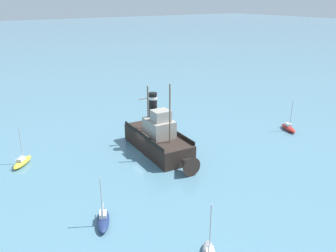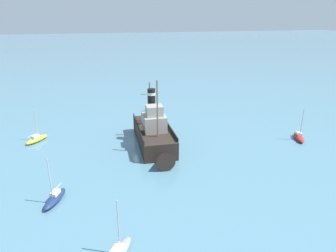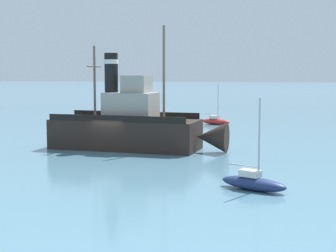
# 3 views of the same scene
# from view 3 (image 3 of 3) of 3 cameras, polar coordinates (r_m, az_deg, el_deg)

# --- Properties ---
(ground_plane) EXTENTS (600.00, 600.00, 0.00)m
(ground_plane) POSITION_cam_3_polar(r_m,az_deg,el_deg) (41.16, -6.52, -2.78)
(ground_plane) COLOR teal
(old_tugboat) EXTENTS (5.18, 14.59, 9.90)m
(old_tugboat) POSITION_cam_3_polar(r_m,az_deg,el_deg) (41.97, -3.96, -0.07)
(old_tugboat) COLOR #2D231E
(old_tugboat) RESTS_ON ground
(sailboat_red) EXTENTS (2.50, 3.93, 4.90)m
(sailboat_red) POSITION_cam_3_polar(r_m,az_deg,el_deg) (61.91, 5.30, 0.56)
(sailboat_red) COLOR #B22823
(sailboat_red) RESTS_ON ground
(sailboat_navy) EXTENTS (2.61, 3.91, 4.90)m
(sailboat_navy) POSITION_cam_3_polar(r_m,az_deg,el_deg) (27.83, 9.41, -6.16)
(sailboat_navy) COLOR navy
(sailboat_navy) RESTS_ON ground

